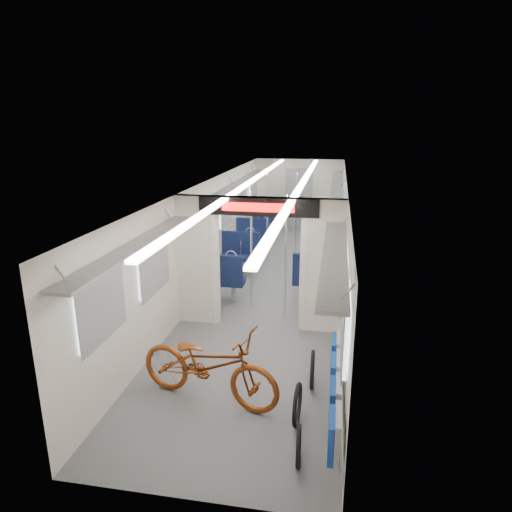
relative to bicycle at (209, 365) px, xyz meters
The scene contains 14 objects.
carriage 4.23m from the bicycle, 86.53° to the left, with size 12.00×12.02×2.31m.
bicycle is the anchor object (origin of this frame).
flip_bench 1.65m from the bicycle, 13.03° to the right, with size 0.12×2.09×0.50m.
bike_hoop_a 1.61m from the bicycle, 38.01° to the right, with size 0.45×0.45×0.05m, color black.
bike_hoop_b 1.24m from the bicycle, 14.42° to the right, with size 0.53×0.53×0.05m, color black.
bike_hoop_c 1.43m from the bicycle, 21.99° to the left, with size 0.54×0.54×0.05m, color black.
seat_bay_near_left 4.31m from the bicycle, 99.16° to the left, with size 0.91×2.09×1.11m.
seat_bay_near_right 4.75m from the bicycle, 75.57° to the left, with size 0.93×2.16×1.13m.
seat_bay_far_left 7.90m from the bicycle, 94.99° to the left, with size 0.91×2.09×1.10m.
seat_bay_far_right 8.01m from the bicycle, 81.50° to the left, with size 0.94×2.23×1.15m.
stanchion_near_left 3.12m from the bicycle, 90.32° to the left, with size 0.04×0.04×2.30m, color silver.
stanchion_near_right 2.89m from the bicycle, 76.41° to the left, with size 0.04×0.04×2.30m, color silver.
stanchion_far_left 5.95m from the bicycle, 91.41° to the left, with size 0.04×0.04×2.30m, color silver.
stanchion_far_right 6.17m from the bicycle, 84.94° to the left, with size 0.04×0.04×2.30m, color silver.
Camera 1 is at (1.25, -9.37, 3.50)m, focal length 32.00 mm.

